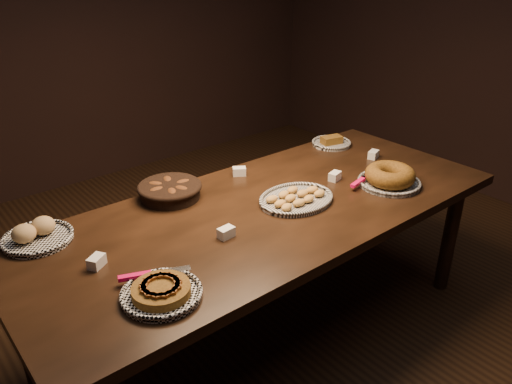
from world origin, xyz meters
TOP-DOWN VIEW (x-y plane):
  - ground at (0.00, 0.00)m, footprint 5.00×5.00m
  - buffet_table at (0.00, 0.00)m, footprint 2.40×1.00m
  - apple_tart_plate at (-0.73, -0.28)m, footprint 0.31×0.31m
  - madeleine_platter at (0.15, -0.04)m, footprint 0.39×0.31m
  - bundt_cake_plate at (0.65, -0.21)m, footprint 0.38×0.33m
  - croissant_basket at (-0.30, 0.38)m, footprint 0.34×0.34m
  - bread_roll_plate at (-0.94, 0.39)m, footprint 0.29×0.29m
  - loaf_plate at (0.86, 0.38)m, footprint 0.24×0.24m
  - tent_cards at (0.07, 0.08)m, footprint 1.80×0.54m

SIDE VIEW (x-z plane):
  - ground at x=0.00m, z-range 0.00..0.00m
  - buffet_table at x=0.00m, z-range 0.30..1.05m
  - madeleine_platter at x=0.15m, z-range 0.74..0.79m
  - loaf_plate at x=0.86m, z-range 0.74..0.80m
  - apple_tart_plate at x=-0.73m, z-range 0.74..0.80m
  - tent_cards at x=0.07m, z-range 0.75..0.79m
  - bread_roll_plate at x=-0.94m, z-range 0.73..0.82m
  - bundt_cake_plate at x=0.65m, z-range 0.74..0.84m
  - croissant_basket at x=-0.30m, z-range 0.76..0.83m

